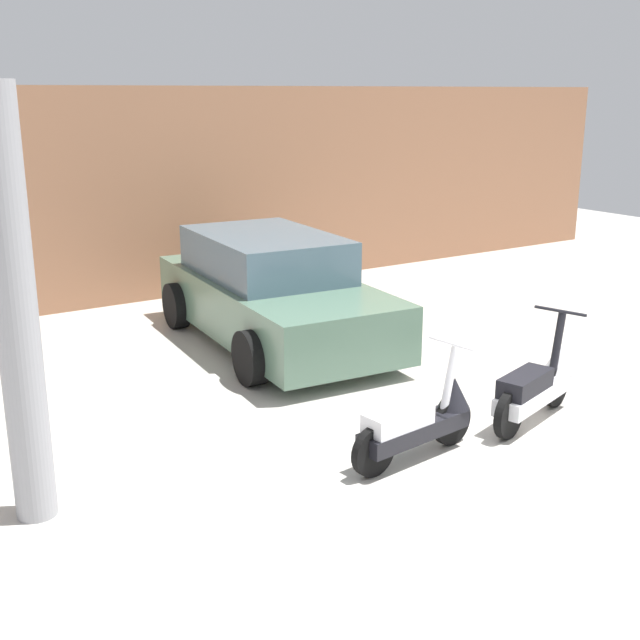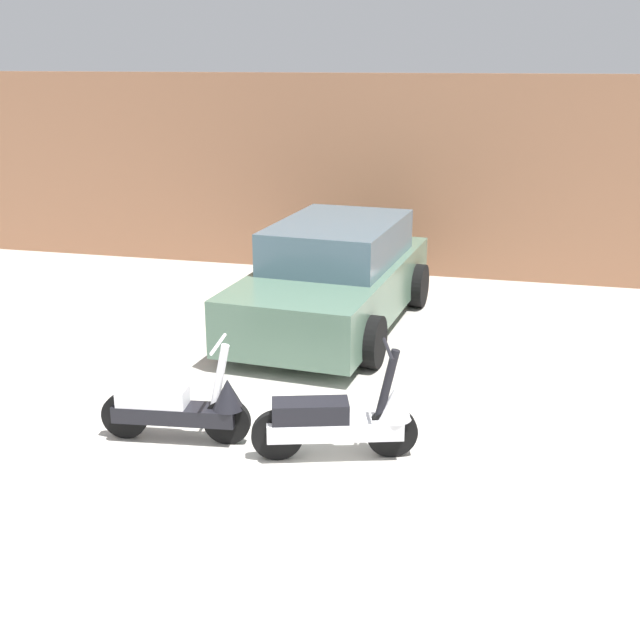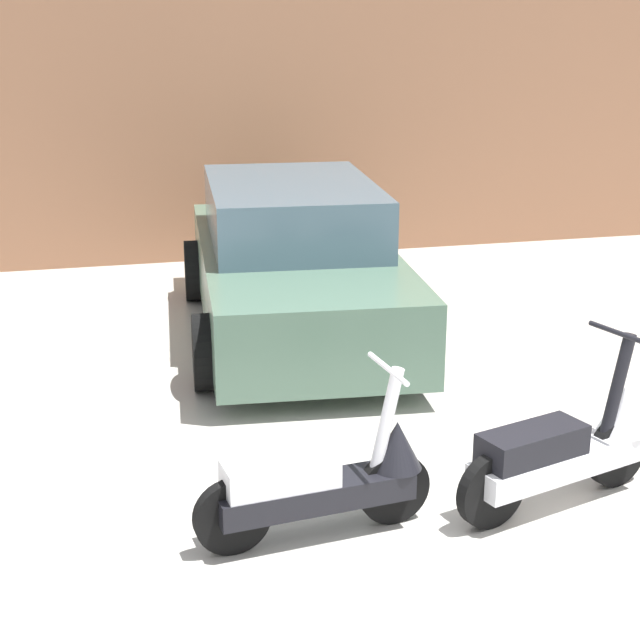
# 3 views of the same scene
# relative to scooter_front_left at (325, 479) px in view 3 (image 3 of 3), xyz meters

# --- Properties ---
(ground_plane) EXTENTS (28.00, 28.00, 0.00)m
(ground_plane) POSITION_rel_scooter_front_left_xyz_m (0.69, -0.83, -0.38)
(ground_plane) COLOR beige
(wall_back) EXTENTS (19.60, 0.12, 3.41)m
(wall_back) POSITION_rel_scooter_front_left_xyz_m (0.69, 7.04, 1.33)
(wall_back) COLOR #9E6B4C
(wall_back) RESTS_ON ground_plane
(scooter_front_left) EXTENTS (1.52, 0.55, 1.06)m
(scooter_front_left) POSITION_rel_scooter_front_left_xyz_m (0.00, 0.00, 0.00)
(scooter_front_left) COLOR black
(scooter_front_left) RESTS_ON ground_plane
(scooter_front_right) EXTENTS (1.54, 0.76, 1.11)m
(scooter_front_right) POSITION_rel_scooter_front_left_xyz_m (1.62, 0.04, 0.02)
(scooter_front_right) COLOR black
(scooter_front_right) RESTS_ON ground_plane
(car_rear_left) EXTENTS (2.37, 4.47, 1.47)m
(car_rear_left) POSITION_rel_scooter_front_left_xyz_m (0.65, 3.92, 0.33)
(car_rear_left) COLOR #51705B
(car_rear_left) RESTS_ON ground_plane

